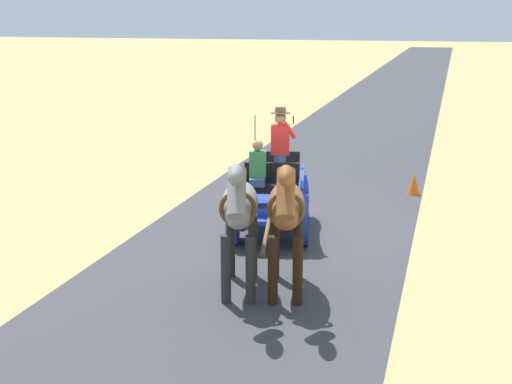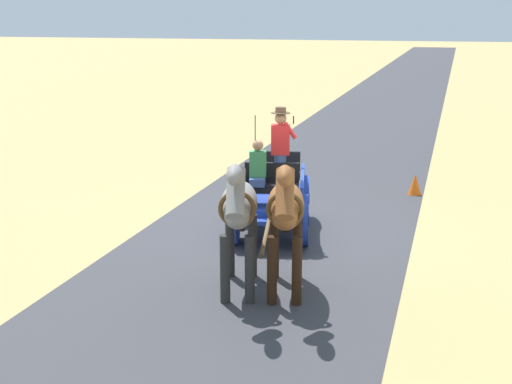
# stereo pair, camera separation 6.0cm
# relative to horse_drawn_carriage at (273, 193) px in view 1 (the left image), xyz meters

# --- Properties ---
(ground_plane) EXTENTS (200.00, 200.00, 0.00)m
(ground_plane) POSITION_rel_horse_drawn_carriage_xyz_m (-0.07, -0.16, -0.82)
(ground_plane) COLOR tan
(road_surface) EXTENTS (5.22, 160.00, 0.01)m
(road_surface) POSITION_rel_horse_drawn_carriage_xyz_m (-0.07, -0.16, -0.81)
(road_surface) COLOR #38383D
(road_surface) RESTS_ON ground
(horse_drawn_carriage) EXTENTS (1.87, 4.51, 2.50)m
(horse_drawn_carriage) POSITION_rel_horse_drawn_carriage_xyz_m (0.00, 0.00, 0.00)
(horse_drawn_carriage) COLOR #1E3899
(horse_drawn_carriage) RESTS_ON ground
(horse_near_side) EXTENTS (0.89, 2.15, 2.21)m
(horse_near_side) POSITION_rel_horse_drawn_carriage_xyz_m (-0.95, 2.90, 0.51)
(horse_near_side) COLOR brown
(horse_near_side) RESTS_ON ground
(horse_off_side) EXTENTS (0.93, 2.14, 2.21)m
(horse_off_side) POSITION_rel_horse_drawn_carriage_xyz_m (-0.26, 3.04, 0.51)
(horse_off_side) COLOR gray
(horse_off_side) RESTS_ON ground
(traffic_cone) EXTENTS (0.32, 0.32, 0.50)m
(traffic_cone) POSITION_rel_horse_drawn_carriage_xyz_m (-2.48, -3.83, -0.57)
(traffic_cone) COLOR orange
(traffic_cone) RESTS_ON ground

